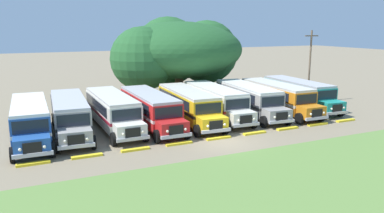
{
  "coord_description": "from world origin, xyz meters",
  "views": [
    {
      "loc": [
        -13.42,
        -23.33,
        8.37
      ],
      "look_at": [
        0.0,
        5.65,
        1.6
      ],
      "focal_mm": 35.42,
      "sensor_mm": 36.0,
      "label": 1
    }
  ],
  "objects_px": {
    "parked_bus_slot_1": "(70,114)",
    "parked_bus_slot_8": "(299,93)",
    "utility_pole": "(310,65)",
    "parked_bus_slot_0": "(30,119)",
    "parked_bus_slot_5": "(215,100)",
    "broad_shade_tree": "(178,52)",
    "parked_bus_slot_4": "(188,104)",
    "parked_bus_slot_3": "(150,108)",
    "parked_bus_slot_2": "(113,110)",
    "parked_bus_slot_6": "(249,98)",
    "parked_bus_slot_7": "(277,96)"
  },
  "relations": [
    {
      "from": "parked_bus_slot_1",
      "to": "parked_bus_slot_2",
      "type": "distance_m",
      "value": 3.45
    },
    {
      "from": "broad_shade_tree",
      "to": "utility_pole",
      "type": "bearing_deg",
      "value": -37.43
    },
    {
      "from": "parked_bus_slot_6",
      "to": "utility_pole",
      "type": "distance_m",
      "value": 9.81
    },
    {
      "from": "parked_bus_slot_8",
      "to": "utility_pole",
      "type": "bearing_deg",
      "value": 123.79
    },
    {
      "from": "parked_bus_slot_2",
      "to": "parked_bus_slot_5",
      "type": "xyz_separation_m",
      "value": [
        9.66,
        -0.08,
        0.0
      ]
    },
    {
      "from": "parked_bus_slot_8",
      "to": "broad_shade_tree",
      "type": "bearing_deg",
      "value": -135.88
    },
    {
      "from": "parked_bus_slot_6",
      "to": "utility_pole",
      "type": "height_order",
      "value": "utility_pole"
    },
    {
      "from": "broad_shade_tree",
      "to": "parked_bus_slot_4",
      "type": "bearing_deg",
      "value": -108.28
    },
    {
      "from": "parked_bus_slot_4",
      "to": "parked_bus_slot_7",
      "type": "distance_m",
      "value": 9.65
    },
    {
      "from": "parked_bus_slot_5",
      "to": "parked_bus_slot_0",
      "type": "bearing_deg",
      "value": -85.18
    },
    {
      "from": "parked_bus_slot_1",
      "to": "parked_bus_slot_3",
      "type": "height_order",
      "value": "same"
    },
    {
      "from": "parked_bus_slot_1",
      "to": "parked_bus_slot_3",
      "type": "xyz_separation_m",
      "value": [
        6.54,
        -0.54,
        0.0
      ]
    },
    {
      "from": "parked_bus_slot_1",
      "to": "parked_bus_slot_7",
      "type": "bearing_deg",
      "value": 91.68
    },
    {
      "from": "parked_bus_slot_3",
      "to": "parked_bus_slot_4",
      "type": "height_order",
      "value": "same"
    },
    {
      "from": "parked_bus_slot_0",
      "to": "parked_bus_slot_7",
      "type": "distance_m",
      "value": 22.69
    },
    {
      "from": "parked_bus_slot_1",
      "to": "parked_bus_slot_8",
      "type": "relative_size",
      "value": 1.0
    },
    {
      "from": "parked_bus_slot_1",
      "to": "parked_bus_slot_6",
      "type": "height_order",
      "value": "same"
    },
    {
      "from": "parked_bus_slot_1",
      "to": "parked_bus_slot_3",
      "type": "distance_m",
      "value": 6.56
    },
    {
      "from": "parked_bus_slot_3",
      "to": "parked_bus_slot_6",
      "type": "xyz_separation_m",
      "value": [
        10.06,
        0.21,
        0.0
      ]
    },
    {
      "from": "parked_bus_slot_8",
      "to": "parked_bus_slot_3",
      "type": "bearing_deg",
      "value": -84.25
    },
    {
      "from": "utility_pole",
      "to": "parked_bus_slot_0",
      "type": "bearing_deg",
      "value": -175.35
    },
    {
      "from": "parked_bus_slot_7",
      "to": "utility_pole",
      "type": "height_order",
      "value": "utility_pole"
    },
    {
      "from": "parked_bus_slot_3",
      "to": "parked_bus_slot_0",
      "type": "bearing_deg",
      "value": -89.86
    },
    {
      "from": "parked_bus_slot_2",
      "to": "parked_bus_slot_6",
      "type": "height_order",
      "value": "same"
    },
    {
      "from": "parked_bus_slot_1",
      "to": "utility_pole",
      "type": "xyz_separation_m",
      "value": [
        25.81,
        1.74,
        2.66
      ]
    },
    {
      "from": "parked_bus_slot_1",
      "to": "parked_bus_slot_6",
      "type": "bearing_deg",
      "value": 92.41
    },
    {
      "from": "parked_bus_slot_3",
      "to": "utility_pole",
      "type": "relative_size",
      "value": 1.36
    },
    {
      "from": "parked_bus_slot_3",
      "to": "parked_bus_slot_4",
      "type": "distance_m",
      "value": 3.58
    },
    {
      "from": "parked_bus_slot_7",
      "to": "parked_bus_slot_1",
      "type": "bearing_deg",
      "value": -90.42
    },
    {
      "from": "parked_bus_slot_1",
      "to": "parked_bus_slot_8",
      "type": "distance_m",
      "value": 23.13
    },
    {
      "from": "parked_bus_slot_1",
      "to": "broad_shade_tree",
      "type": "distance_m",
      "value": 18.06
    },
    {
      "from": "parked_bus_slot_6",
      "to": "parked_bus_slot_7",
      "type": "height_order",
      "value": "same"
    },
    {
      "from": "parked_bus_slot_7",
      "to": "parked_bus_slot_8",
      "type": "bearing_deg",
      "value": 105.02
    },
    {
      "from": "parked_bus_slot_2",
      "to": "parked_bus_slot_3",
      "type": "xyz_separation_m",
      "value": [
        3.08,
        -0.63,
        0.0
      ]
    },
    {
      "from": "parked_bus_slot_4",
      "to": "parked_bus_slot_5",
      "type": "relative_size",
      "value": 1.0
    },
    {
      "from": "parked_bus_slot_4",
      "to": "broad_shade_tree",
      "type": "xyz_separation_m",
      "value": [
        3.76,
        11.4,
        3.89
      ]
    },
    {
      "from": "parked_bus_slot_3",
      "to": "parked_bus_slot_8",
      "type": "bearing_deg",
      "value": 92.25
    },
    {
      "from": "parked_bus_slot_3",
      "to": "parked_bus_slot_8",
      "type": "relative_size",
      "value": 0.99
    },
    {
      "from": "broad_shade_tree",
      "to": "utility_pole",
      "type": "relative_size",
      "value": 2.11
    },
    {
      "from": "parked_bus_slot_0",
      "to": "parked_bus_slot_8",
      "type": "xyz_separation_m",
      "value": [
        26.05,
        0.76,
        0.0
      ]
    },
    {
      "from": "parked_bus_slot_0",
      "to": "parked_bus_slot_7",
      "type": "height_order",
      "value": "same"
    },
    {
      "from": "parked_bus_slot_6",
      "to": "parked_bus_slot_7",
      "type": "xyz_separation_m",
      "value": [
        3.17,
        -0.32,
        0.0
      ]
    },
    {
      "from": "parked_bus_slot_2",
      "to": "parked_bus_slot_4",
      "type": "xyz_separation_m",
      "value": [
        6.67,
        -0.62,
        0.0
      ]
    },
    {
      "from": "parked_bus_slot_1",
      "to": "parked_bus_slot_8",
      "type": "height_order",
      "value": "same"
    },
    {
      "from": "parked_bus_slot_5",
      "to": "broad_shade_tree",
      "type": "relative_size",
      "value": 0.65
    },
    {
      "from": "parked_bus_slot_5",
      "to": "parked_bus_slot_8",
      "type": "relative_size",
      "value": 1.0
    },
    {
      "from": "parked_bus_slot_1",
      "to": "parked_bus_slot_4",
      "type": "bearing_deg",
      "value": 90.57
    },
    {
      "from": "parked_bus_slot_6",
      "to": "parked_bus_slot_2",
      "type": "bearing_deg",
      "value": -87.25
    },
    {
      "from": "parked_bus_slot_2",
      "to": "parked_bus_slot_7",
      "type": "relative_size",
      "value": 1.0
    },
    {
      "from": "parked_bus_slot_4",
      "to": "parked_bus_slot_7",
      "type": "height_order",
      "value": "same"
    }
  ]
}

